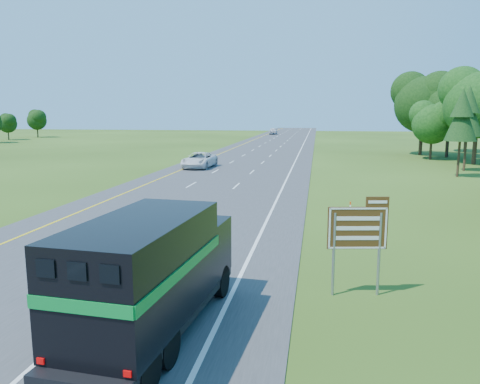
{
  "coord_description": "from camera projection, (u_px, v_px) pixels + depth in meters",
  "views": [
    {
      "loc": [
        8.06,
        -6.87,
        5.7
      ],
      "look_at": [
        4.24,
        16.19,
        1.75
      ],
      "focal_mm": 35.0,
      "sensor_mm": 36.0,
      "label": 1
    }
  ],
  "objects": [
    {
      "name": "exit_sign",
      "position": [
        358.0,
        232.0,
        14.5
      ],
      "size": [
        1.85,
        0.37,
        3.17
      ],
      "rotation": [
        0.0,
        0.0,
        0.17
      ],
      "color": "gray",
      "rests_on": "ground"
    },
    {
      "name": "lane_markings",
      "position": [
        251.0,
        160.0,
        57.57
      ],
      "size": [
        11.15,
        260.0,
        0.01
      ],
      "color": "yellow",
      "rests_on": "road"
    },
    {
      "name": "far_car",
      "position": [
        273.0,
        131.0,
        127.1
      ],
      "size": [
        2.22,
        5.23,
        1.76
      ],
      "primitive_type": "imported",
      "rotation": [
        0.0,
        0.0,
        0.03
      ],
      "color": "silver",
      "rests_on": "road"
    },
    {
      "name": "road",
      "position": [
        251.0,
        160.0,
        57.57
      ],
      "size": [
        15.0,
        260.0,
        0.04
      ],
      "primitive_type": "cube",
      "color": "#38383A",
      "rests_on": "ground"
    },
    {
      "name": "white_suv",
      "position": [
        199.0,
        160.0,
        49.07
      ],
      "size": [
        2.98,
        5.92,
        1.61
      ],
      "primitive_type": "imported",
      "rotation": [
        0.0,
        0.0,
        -0.05
      ],
      "color": "silver",
      "rests_on": "road"
    },
    {
      "name": "delineator",
      "position": [
        350.0,
        210.0,
        25.11
      ],
      "size": [
        0.08,
        0.05,
        1.03
      ],
      "color": "#FA3D0D",
      "rests_on": "ground"
    },
    {
      "name": "horse_truck",
      "position": [
        152.0,
        271.0,
        11.84
      ],
      "size": [
        2.81,
        7.33,
        3.18
      ],
      "rotation": [
        0.0,
        0.0,
        -0.08
      ],
      "color": "black",
      "rests_on": "road"
    }
  ]
}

